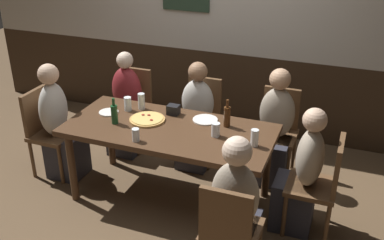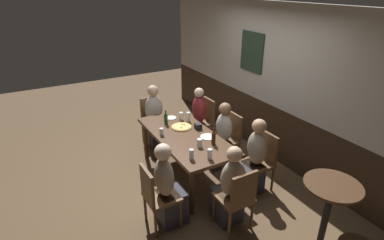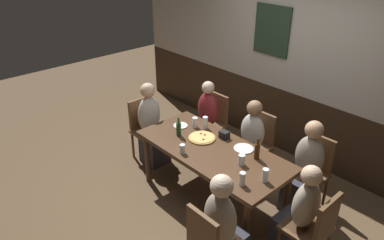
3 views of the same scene
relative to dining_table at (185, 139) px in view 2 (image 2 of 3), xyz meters
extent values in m
plane|color=brown|center=(0.00, 0.00, -0.66)|extent=(12.00, 12.00, 0.00)
cube|color=#332316|center=(0.00, 1.65, -0.19)|extent=(6.40, 0.10, 0.95)
cube|color=#B7B2A8|center=(0.00, 1.65, 1.11)|extent=(6.40, 0.10, 1.65)
cube|color=#233828|center=(-0.47, 1.58, 1.09)|extent=(0.56, 0.03, 0.68)
cube|color=#472D1C|center=(0.00, 0.00, 0.05)|extent=(1.85, 0.85, 0.05)
cylinder|color=#472D1C|center=(-0.83, -0.35, -0.32)|extent=(0.07, 0.07, 0.69)
cylinder|color=#472D1C|center=(0.83, -0.35, -0.32)|extent=(0.07, 0.07, 0.69)
cylinder|color=#472D1C|center=(-0.83, 0.35, -0.32)|extent=(0.07, 0.07, 0.69)
cylinder|color=#472D1C|center=(0.83, 0.35, -0.32)|extent=(0.07, 0.07, 0.69)
cube|color=brown|center=(0.00, 0.77, -0.23)|extent=(0.40, 0.40, 0.04)
cube|color=brown|center=(0.00, 0.95, 0.00)|extent=(0.36, 0.04, 0.43)
cylinder|color=brown|center=(0.17, 0.60, -0.46)|extent=(0.04, 0.04, 0.41)
cylinder|color=brown|center=(-0.17, 0.60, -0.46)|extent=(0.04, 0.04, 0.41)
cylinder|color=brown|center=(0.17, 0.94, -0.46)|extent=(0.04, 0.04, 0.41)
cylinder|color=brown|center=(-0.17, 0.94, -0.46)|extent=(0.04, 0.04, 0.41)
cube|color=brown|center=(0.81, 0.77, -0.23)|extent=(0.40, 0.40, 0.04)
cube|color=brown|center=(0.81, 0.95, 0.00)|extent=(0.36, 0.04, 0.43)
cylinder|color=brown|center=(0.98, 0.60, -0.46)|extent=(0.04, 0.04, 0.41)
cylinder|color=brown|center=(0.64, 0.60, -0.46)|extent=(0.04, 0.04, 0.41)
cylinder|color=brown|center=(0.98, 0.94, -0.46)|extent=(0.04, 0.04, 0.41)
cylinder|color=brown|center=(0.64, 0.94, -0.46)|extent=(0.04, 0.04, 0.41)
cube|color=brown|center=(-0.81, 0.77, -0.23)|extent=(0.40, 0.40, 0.04)
cube|color=brown|center=(-0.81, 0.95, 0.00)|extent=(0.36, 0.04, 0.43)
cylinder|color=brown|center=(-0.64, 0.60, -0.46)|extent=(0.04, 0.04, 0.41)
cylinder|color=brown|center=(-0.98, 0.60, -0.46)|extent=(0.04, 0.04, 0.41)
cylinder|color=brown|center=(-0.64, 0.94, -0.46)|extent=(0.04, 0.04, 0.41)
cylinder|color=brown|center=(-0.98, 0.94, -0.46)|extent=(0.04, 0.04, 0.41)
cube|color=brown|center=(1.27, 0.00, -0.23)|extent=(0.40, 0.40, 0.04)
cube|color=brown|center=(1.45, 0.00, 0.00)|extent=(0.04, 0.36, 0.43)
cylinder|color=brown|center=(1.10, -0.17, -0.46)|extent=(0.04, 0.04, 0.41)
cylinder|color=brown|center=(1.10, 0.17, -0.46)|extent=(0.04, 0.04, 0.41)
cylinder|color=brown|center=(1.44, -0.17, -0.46)|extent=(0.04, 0.04, 0.41)
cylinder|color=brown|center=(1.44, 0.17, -0.46)|extent=(0.04, 0.04, 0.41)
cube|color=brown|center=(-1.27, 0.00, -0.23)|extent=(0.40, 0.40, 0.04)
cube|color=brown|center=(-1.45, 0.00, 0.00)|extent=(0.04, 0.36, 0.43)
cylinder|color=brown|center=(-1.10, 0.17, -0.46)|extent=(0.04, 0.04, 0.41)
cylinder|color=brown|center=(-1.10, -0.17, -0.46)|extent=(0.04, 0.04, 0.41)
cylinder|color=brown|center=(-1.44, 0.17, -0.46)|extent=(0.04, 0.04, 0.41)
cylinder|color=brown|center=(-1.44, -0.17, -0.46)|extent=(0.04, 0.04, 0.41)
cube|color=brown|center=(0.81, -0.77, -0.23)|extent=(0.40, 0.40, 0.04)
cube|color=brown|center=(0.81, -0.95, 0.00)|extent=(0.36, 0.04, 0.43)
cylinder|color=brown|center=(0.64, -0.60, -0.46)|extent=(0.04, 0.04, 0.41)
cylinder|color=brown|center=(0.98, -0.60, -0.46)|extent=(0.04, 0.04, 0.41)
cylinder|color=brown|center=(0.64, -0.94, -0.46)|extent=(0.04, 0.04, 0.41)
cylinder|color=brown|center=(0.98, -0.94, -0.46)|extent=(0.04, 0.04, 0.41)
cube|color=#2D2D38|center=(0.00, 0.64, -0.44)|extent=(0.32, 0.34, 0.45)
ellipsoid|color=beige|center=(0.00, 0.73, 0.03)|extent=(0.34, 0.22, 0.48)
sphere|color=#936B4C|center=(0.00, 0.73, 0.36)|extent=(0.20, 0.20, 0.20)
cube|color=#2D2D38|center=(0.81, 0.64, -0.44)|extent=(0.32, 0.34, 0.45)
ellipsoid|color=tan|center=(0.81, 0.73, 0.04)|extent=(0.34, 0.22, 0.51)
sphere|color=tan|center=(0.81, 0.73, 0.39)|extent=(0.20, 0.20, 0.20)
cube|color=#2D2D38|center=(-0.81, 0.64, -0.44)|extent=(0.32, 0.34, 0.45)
ellipsoid|color=maroon|center=(-0.81, 0.73, 0.04)|extent=(0.34, 0.22, 0.51)
sphere|color=beige|center=(-0.81, 0.73, 0.38)|extent=(0.18, 0.18, 0.18)
cube|color=#2D2D38|center=(1.14, 0.00, -0.44)|extent=(0.34, 0.32, 0.45)
ellipsoid|color=tan|center=(1.23, 0.00, 0.04)|extent=(0.22, 0.34, 0.49)
sphere|color=#DBB293|center=(1.23, 0.00, 0.37)|extent=(0.19, 0.19, 0.19)
cube|color=#2D2D38|center=(-1.14, 0.00, -0.44)|extent=(0.34, 0.32, 0.45)
ellipsoid|color=beige|center=(-1.23, 0.00, 0.06)|extent=(0.22, 0.34, 0.54)
sphere|color=#DBB293|center=(-1.23, 0.00, 0.42)|extent=(0.20, 0.20, 0.20)
cube|color=#2D2D38|center=(0.81, -0.64, -0.44)|extent=(0.32, 0.34, 0.45)
ellipsoid|color=tan|center=(0.81, -0.73, 0.05)|extent=(0.34, 0.22, 0.52)
sphere|color=beige|center=(0.81, -0.73, 0.40)|extent=(0.20, 0.20, 0.20)
cylinder|color=tan|center=(-0.24, 0.06, 0.09)|extent=(0.33, 0.33, 0.02)
cylinder|color=#DBB760|center=(-0.24, 0.06, 0.10)|extent=(0.29, 0.29, 0.01)
cylinder|color=maroon|center=(-0.25, 0.12, 0.11)|extent=(0.03, 0.03, 0.00)
cylinder|color=maroon|center=(-0.31, 0.11, 0.11)|extent=(0.03, 0.03, 0.00)
cylinder|color=maroon|center=(-0.19, 0.03, 0.11)|extent=(0.03, 0.03, 0.00)
cylinder|color=silver|center=(0.66, -0.26, 0.15)|extent=(0.06, 0.06, 0.14)
cylinder|color=gold|center=(0.66, -0.26, 0.13)|extent=(0.06, 0.06, 0.10)
cylinder|color=silver|center=(-0.41, 0.28, 0.16)|extent=(0.07, 0.07, 0.16)
cylinder|color=silver|center=(-0.41, 0.28, 0.11)|extent=(0.06, 0.06, 0.06)
cylinder|color=silver|center=(-0.51, 0.20, 0.15)|extent=(0.07, 0.07, 0.13)
cylinder|color=#C6842D|center=(-0.51, 0.20, 0.11)|extent=(0.06, 0.06, 0.05)
cylinder|color=silver|center=(-0.16, -0.32, 0.13)|extent=(0.06, 0.06, 0.11)
cylinder|color=#C6842D|center=(-0.16, -0.32, 0.12)|extent=(0.06, 0.06, 0.09)
cylinder|color=silver|center=(0.78, -0.05, 0.15)|extent=(0.06, 0.06, 0.15)
cylinder|color=#B26623|center=(0.78, -0.05, 0.11)|extent=(0.06, 0.06, 0.07)
cylinder|color=silver|center=(0.43, 0.00, 0.14)|extent=(0.07, 0.07, 0.12)
cylinder|color=#B26623|center=(0.43, 0.00, 0.13)|extent=(0.06, 0.06, 0.10)
cylinder|color=#194723|center=(-0.49, -0.09, 0.17)|extent=(0.06, 0.06, 0.17)
cylinder|color=#194723|center=(-0.49, -0.09, 0.29)|extent=(0.03, 0.03, 0.07)
cylinder|color=#42230F|center=(0.47, 0.21, 0.17)|extent=(0.06, 0.06, 0.18)
cylinder|color=#42230F|center=(0.47, 0.21, 0.30)|extent=(0.03, 0.03, 0.07)
cylinder|color=white|center=(0.25, 0.25, 0.09)|extent=(0.23, 0.23, 0.01)
cylinder|color=white|center=(-0.66, 0.08, 0.09)|extent=(0.18, 0.18, 0.01)
cube|color=black|center=(-0.08, 0.27, 0.12)|extent=(0.11, 0.09, 0.09)
cylinder|color=black|center=(2.19, 0.48, -0.14)|extent=(0.07, 0.07, 0.99)
cylinder|color=#472D1C|center=(2.19, 0.48, 0.37)|extent=(0.56, 0.56, 0.03)
camera|label=1|loc=(1.47, -3.25, 1.88)|focal=42.39mm
camera|label=2|loc=(3.63, -1.92, 2.19)|focal=28.33mm
camera|label=3|loc=(2.43, -2.54, 2.29)|focal=33.73mm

